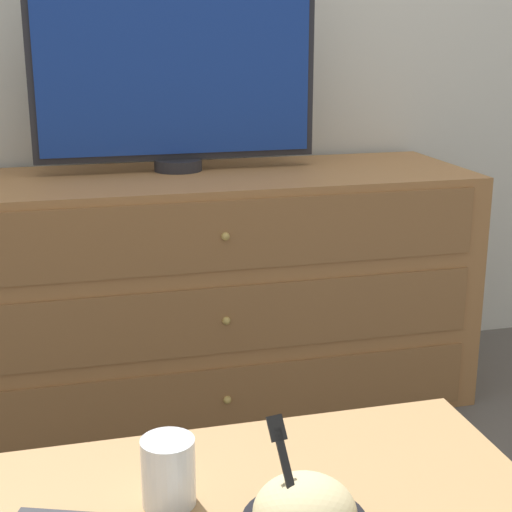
# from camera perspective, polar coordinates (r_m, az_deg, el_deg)

# --- Properties ---
(ground_plane) EXTENTS (12.00, 12.00, 0.00)m
(ground_plane) POSITION_cam_1_polar(r_m,az_deg,el_deg) (2.94, -2.03, -7.32)
(ground_plane) COLOR #56514C
(dresser) EXTENTS (1.64, 0.57, 0.74)m
(dresser) POSITION_cam_1_polar(r_m,az_deg,el_deg) (2.50, -3.55, -2.49)
(dresser) COLOR #9E6B3D
(dresser) RESTS_ON ground_plane
(tv) EXTENTS (0.87, 0.15, 0.59)m
(tv) POSITION_cam_1_polar(r_m,az_deg,el_deg) (2.45, -5.89, 13.17)
(tv) COLOR #232328
(tv) RESTS_ON dresser
(drink_cup) EXTENTS (0.08, 0.08, 0.11)m
(drink_cup) POSITION_cam_1_polar(r_m,az_deg,el_deg) (1.24, -6.38, -15.58)
(drink_cup) COLOR beige
(drink_cup) RESTS_ON coffee_table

